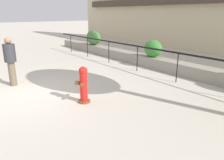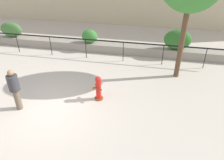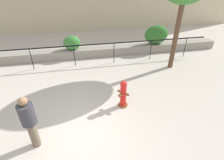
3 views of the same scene
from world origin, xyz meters
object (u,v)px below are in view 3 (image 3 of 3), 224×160
Objects in this scene: fire_hydrant at (123,94)px; pedestrian at (29,120)px; hedge_bush_2 at (156,35)px; hedge_bush_1 at (72,43)px.

fire_hydrant is 0.62× the size of pedestrian.
hedge_bush_2 is at bearing 55.66° from fire_hydrant.
fire_hydrant is (-3.33, -4.87, -0.52)m from hedge_bush_2.
hedge_bush_2 reaches higher than hedge_bush_1.
hedge_bush_2 is at bearing 0.00° from hedge_bush_1.
hedge_bush_1 is 6.21m from pedestrian.
pedestrian reaches higher than hedge_bush_2.
hedge_bush_2 is (5.12, 0.00, 0.17)m from hedge_bush_1.
hedge_bush_1 is 5.12m from hedge_bush_2.
hedge_bush_1 is 0.55× the size of pedestrian.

